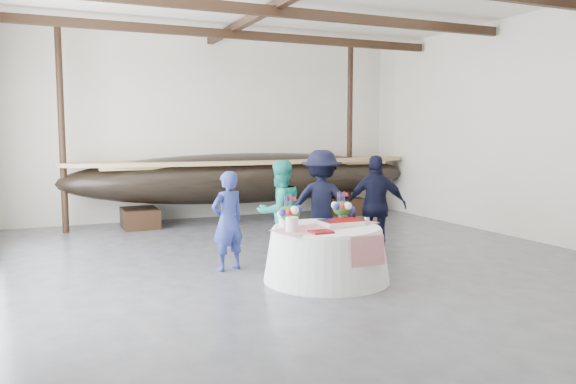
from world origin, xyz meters
name	(u,v)px	position (x,y,z in m)	size (l,w,h in m)	color
floor	(316,269)	(0.00, 0.00, 0.00)	(10.00, 12.00, 0.01)	#3D3D42
wall_back	(210,128)	(0.00, 6.00, 2.25)	(10.00, 0.02, 4.50)	silver
wall_right	(552,127)	(5.00, 0.00, 2.25)	(0.02, 12.00, 4.50)	silver
pavilion_structure	(294,20)	(0.00, 0.86, 4.00)	(9.80, 11.76, 4.50)	black
longboat_display	(250,177)	(0.71, 5.07, 1.05)	(8.81, 1.76, 1.65)	black
banquet_table	(326,253)	(-0.16, -0.65, 0.39)	(1.84, 1.84, 0.79)	silver
tabletop_items	(319,215)	(-0.19, -0.47, 0.94)	(1.79, 1.05, 0.40)	red
guest_woman_blue	(228,221)	(-1.29, 0.51, 0.78)	(0.57, 0.37, 1.56)	navy
guest_woman_teal	(280,212)	(-0.35, 0.64, 0.85)	(0.83, 0.64, 1.70)	teal
guest_man_left	(322,204)	(0.49, 0.78, 0.93)	(1.20, 0.69, 1.85)	black
guest_man_right	(376,206)	(1.36, 0.40, 0.88)	(1.03, 0.43, 1.76)	black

